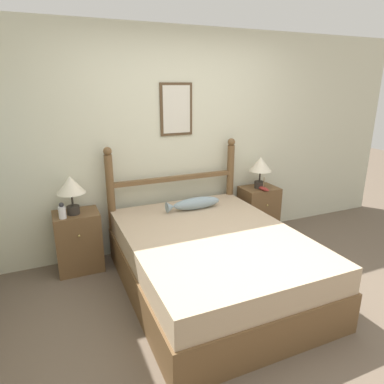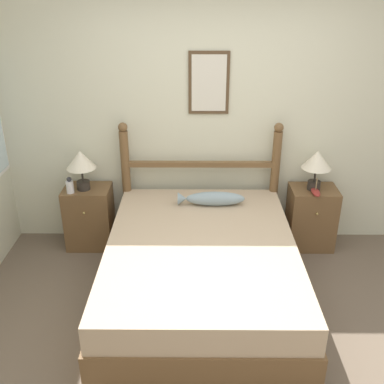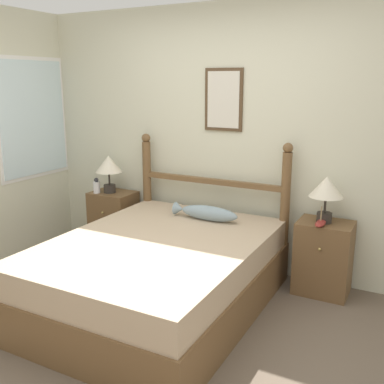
% 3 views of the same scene
% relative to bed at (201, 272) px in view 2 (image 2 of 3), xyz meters
% --- Properties ---
extents(ground_plane, '(16.00, 16.00, 0.00)m').
position_rel_bed_xyz_m(ground_plane, '(0.13, -0.58, -0.29)').
color(ground_plane, brown).
extents(wall_back, '(6.40, 0.08, 2.55)m').
position_rel_bed_xyz_m(wall_back, '(0.13, 1.15, 0.99)').
color(wall_back, beige).
rests_on(wall_back, ground_plane).
extents(bed, '(1.59, 2.09, 0.59)m').
position_rel_bed_xyz_m(bed, '(0.00, 0.00, 0.00)').
color(bed, brown).
rests_on(bed, ground_plane).
extents(headboard, '(1.59, 0.09, 1.30)m').
position_rel_bed_xyz_m(headboard, '(0.00, 1.00, 0.41)').
color(headboard, brown).
rests_on(headboard, ground_plane).
extents(nightstand_left, '(0.46, 0.38, 0.65)m').
position_rel_bed_xyz_m(nightstand_left, '(-1.14, 0.91, 0.04)').
color(nightstand_left, brown).
rests_on(nightstand_left, ground_plane).
extents(nightstand_right, '(0.46, 0.38, 0.65)m').
position_rel_bed_xyz_m(nightstand_right, '(1.14, 0.91, 0.04)').
color(nightstand_right, brown).
rests_on(nightstand_right, ground_plane).
extents(table_lamp_left, '(0.29, 0.29, 0.40)m').
position_rel_bed_xyz_m(table_lamp_left, '(-1.16, 0.88, 0.65)').
color(table_lamp_left, '#2D2823').
rests_on(table_lamp_left, nightstand_left).
extents(table_lamp_right, '(0.29, 0.29, 0.40)m').
position_rel_bed_xyz_m(table_lamp_right, '(1.13, 0.90, 0.65)').
color(table_lamp_right, '#2D2823').
rests_on(table_lamp_right, nightstand_right).
extents(bottle, '(0.07, 0.07, 0.17)m').
position_rel_bed_xyz_m(bottle, '(-1.27, 0.80, 0.43)').
color(bottle, white).
rests_on(bottle, nightstand_left).
extents(model_boat, '(0.08, 0.22, 0.17)m').
position_rel_bed_xyz_m(model_boat, '(1.12, 0.80, 0.38)').
color(model_boat, maroon).
rests_on(model_boat, nightstand_right).
extents(fish_pillow, '(0.64, 0.14, 0.13)m').
position_rel_bed_xyz_m(fish_pillow, '(0.11, 0.67, 0.36)').
color(fish_pillow, '#8499A3').
rests_on(fish_pillow, bed).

